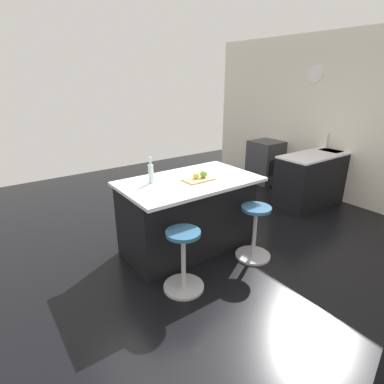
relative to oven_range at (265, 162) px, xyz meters
The scene contains 11 objects.
ground_plane 3.07m from the oven_range, 22.95° to the left, with size 8.19×8.19×0.00m, color black.
interior_partition_left 1.59m from the oven_range, 106.44° to the left, with size 0.15×5.83×2.88m.
sink_cabinet 1.33m from the oven_range, 90.18° to the left, with size 1.97×0.60×1.19m.
oven_range is the anchor object (origin of this frame).
kitchen_island 3.19m from the oven_range, 23.70° to the left, with size 1.69×1.01×0.96m.
stool_by_window 3.10m from the oven_range, 39.41° to the left, with size 0.44×0.44×0.69m.
stool_middle 3.98m from the oven_range, 29.64° to the left, with size 0.44×0.44×0.69m.
cutting_board 3.22m from the oven_range, 26.17° to the left, with size 0.36×0.24×0.02m, color tan.
apple_yellow 3.23m from the oven_range, 25.74° to the left, with size 0.07×0.07×0.07m, color gold.
apple_green 3.15m from the oven_range, 26.90° to the left, with size 0.09×0.09×0.09m, color #609E2D.
water_bottle 3.60m from the oven_range, 18.88° to the left, with size 0.06×0.06×0.31m.
Camera 1 is at (2.20, 3.08, 2.15)m, focal length 28.89 mm.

